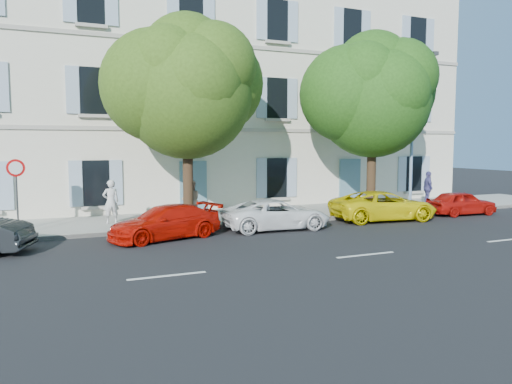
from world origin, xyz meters
name	(u,v)px	position (x,y,z in m)	size (l,w,h in m)	color
ground	(301,233)	(0.00, 0.00, 0.00)	(90.00, 90.00, 0.00)	black
sidewalk	(254,216)	(0.00, 4.45, 0.07)	(36.00, 4.50, 0.15)	#A09E96
kerb	(275,222)	(0.00, 2.28, 0.08)	(36.00, 0.16, 0.16)	#9E998E
building	(213,95)	(0.00, 10.20, 6.00)	(28.00, 7.00, 12.00)	beige
car_red_coupe	(165,222)	(-4.91, 0.89, 0.59)	(1.64, 4.05, 1.17)	#BC1005
car_white_coupe	(277,214)	(-0.48, 1.13, 0.58)	(1.94, 4.21, 1.17)	white
car_yellow_supercar	(384,206)	(4.78, 1.35, 0.64)	(2.13, 4.62, 1.29)	yellow
car_red_hatchback	(461,203)	(9.16, 1.26, 0.57)	(1.35, 3.35, 1.14)	#AA100A
tree_left	(187,94)	(-3.49, 2.94, 5.25)	(5.12, 5.12, 7.93)	#3A2819
tree_right	(373,101)	(5.18, 2.82, 5.25)	(5.16, 5.16, 7.95)	#3A2819
road_sign	(16,180)	(-9.61, 2.96, 2.05)	(0.61, 0.14, 2.64)	#383A3D
street_lamp	(414,123)	(7.28, 2.43, 4.28)	(0.35, 1.56, 7.29)	#7293BF
pedestrian_a	(111,202)	(-6.31, 4.19, 1.02)	(0.64, 0.42, 1.75)	silver
pedestrian_b	(191,200)	(-3.13, 3.75, 0.98)	(0.80, 0.63, 1.65)	tan
pedestrian_c	(428,188)	(9.57, 3.90, 1.03)	(1.03, 0.43, 1.76)	#4D4A89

